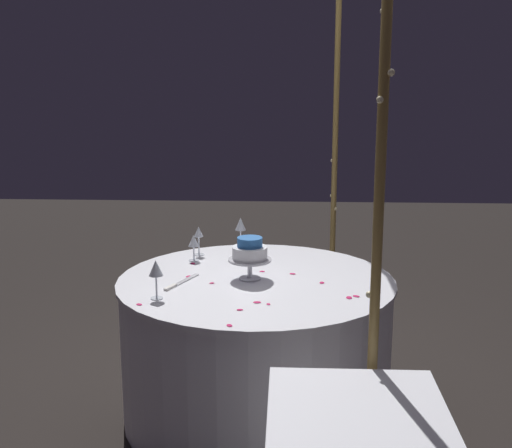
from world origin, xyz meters
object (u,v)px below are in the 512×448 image
at_px(main_table, 256,348).
at_px(wine_glass_2, 241,225).
at_px(tiered_cake, 250,252).
at_px(wine_glass_1, 199,234).
at_px(wine_glass_3, 156,270).
at_px(wine_glass_0, 194,242).
at_px(decorative_arch, 351,128).
at_px(cake_knife, 180,283).

height_order(main_table, wine_glass_2, wine_glass_2).
xyz_separation_m(tiered_cake, wine_glass_2, (-0.61, -0.09, -0.00)).
xyz_separation_m(wine_glass_1, wine_glass_3, (0.77, -0.10, 0.02)).
height_order(wine_glass_0, wine_glass_1, wine_glass_1).
bearing_deg(wine_glass_3, main_table, 125.43).
height_order(decorative_arch, wine_glass_3, decorative_arch).
xyz_separation_m(wine_glass_3, cake_knife, (-0.23, 0.07, -0.14)).
bearing_deg(main_table, decorative_arch, 90.14).
bearing_deg(wine_glass_2, tiered_cake, 8.39).
relative_size(main_table, wine_glass_3, 7.62).
distance_m(main_table, wine_glass_1, 0.76).
relative_size(wine_glass_1, cake_knife, 0.61).
height_order(wine_glass_2, cake_knife, wine_glass_2).
bearing_deg(decorative_arch, cake_knife, -83.67).
bearing_deg(cake_knife, wine_glass_2, 159.84).
distance_m(decorative_arch, cake_knife, 1.14).
relative_size(main_table, wine_glass_2, 7.57).
relative_size(main_table, tiered_cake, 6.46).
bearing_deg(wine_glass_3, cake_knife, 162.65).
bearing_deg(wine_glass_3, wine_glass_2, 160.52).
bearing_deg(wine_glass_1, decorative_arch, 61.14).
height_order(tiered_cake, wine_glass_0, tiered_cake).
distance_m(tiered_cake, cake_knife, 0.39).
height_order(wine_glass_1, wine_glass_3, wine_glass_3).
bearing_deg(decorative_arch, main_table, -89.86).
xyz_separation_m(decorative_arch, cake_knife, (0.09, -0.84, -0.77)).
relative_size(wine_glass_0, wine_glass_1, 0.88).
relative_size(decorative_arch, main_table, 1.64).
relative_size(decorative_arch, wine_glass_1, 13.79).
height_order(wine_glass_1, cake_knife, wine_glass_1).
bearing_deg(wine_glass_0, wine_glass_3, -7.57).
distance_m(decorative_arch, wine_glass_0, 1.11).
xyz_separation_m(wine_glass_1, cake_knife, (0.54, -0.03, -0.12)).
distance_m(main_table, cake_knife, 0.54).
xyz_separation_m(wine_glass_0, wine_glass_3, (0.65, -0.09, 0.03)).
height_order(decorative_arch, tiered_cake, decorative_arch).
height_order(main_table, wine_glass_0, wine_glass_0).
distance_m(decorative_arch, wine_glass_2, 1.05).
bearing_deg(wine_glass_1, tiered_cake, 35.73).
bearing_deg(cake_knife, main_table, 103.66).
height_order(wine_glass_2, wine_glass_3, wine_glass_2).
bearing_deg(cake_knife, decorative_arch, 96.33).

